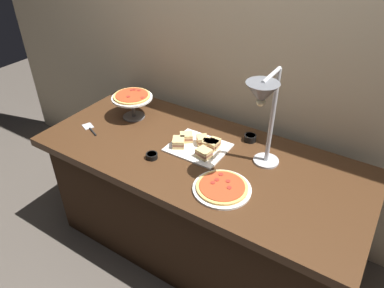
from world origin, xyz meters
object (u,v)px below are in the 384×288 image
Objects in this scene: pizza_plate_front at (222,188)px; sauce_cup_far at (250,138)px; serving_spatula at (90,129)px; sandwich_platter at (199,145)px; sauce_cup_near at (152,156)px; heat_lamp at (264,102)px; pizza_plate_center at (132,99)px.

sauce_cup_far reaches higher than pizza_plate_front.
sauce_cup_far reaches higher than serving_spatula.
sauce_cup_far is (-0.07, 0.48, 0.01)m from pizza_plate_front.
pizza_plate_front is at bearing -40.72° from sandwich_platter.
sauce_cup_near is at bearing -128.05° from sandwich_platter.
pizza_plate_front is 0.90× the size of sandwich_platter.
sauce_cup_near is (-0.46, 0.02, 0.00)m from pizza_plate_front.
sauce_cup_near reaches higher than serving_spatula.
heat_lamp reaches higher than serving_spatula.
heat_lamp reaches higher than pizza_plate_front.
heat_lamp is 8.49× the size of sauce_cup_near.
sauce_cup_near is 0.91× the size of sauce_cup_far.
serving_spatula is at bearing 176.45° from sauce_cup_near.
pizza_plate_center is 0.81× the size of sandwich_platter.
pizza_plate_center is at bearing 171.30° from heat_lamp.
pizza_plate_center is at bearing 141.98° from sauce_cup_near.
pizza_plate_front is (-0.09, -0.18, -0.42)m from heat_lamp.
pizza_plate_center is at bearing 64.10° from serving_spatula.
pizza_plate_center reaches higher than sauce_cup_near.
pizza_plate_front is 0.98m from serving_spatula.
pizza_plate_center reaches higher than pizza_plate_front.
sauce_cup_far is 0.42× the size of serving_spatula.
pizza_plate_front is at bearing -3.17° from serving_spatula.
pizza_plate_front is 4.10× the size of sauce_cup_far.
heat_lamp is 1.70× the size of sandwich_platter.
pizza_plate_center is 0.80m from sauce_cup_far.
sauce_cup_near is (-0.55, -0.16, -0.42)m from heat_lamp.
pizza_plate_front is 4.49× the size of sauce_cup_near.
sauce_cup_far is at bearing 47.54° from sandwich_platter.
sandwich_platter reaches higher than sauce_cup_near.
sauce_cup_far is at bearing 25.09° from serving_spatula.
pizza_plate_center is 1.55× the size of serving_spatula.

